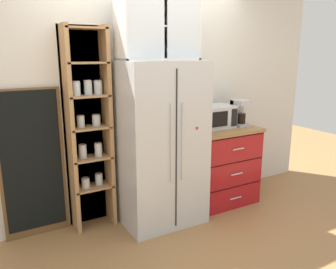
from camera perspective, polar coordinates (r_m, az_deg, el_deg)
The scene contains 11 objects.
ground_plane at distance 3.81m, azimuth -1.23°, elevation -14.07°, with size 10.52×10.52×0.00m, color #9E7042.
wall_back_cream at distance 3.76m, azimuth -4.25°, elevation 6.04°, with size 4.84×0.10×2.55m, color silver.
refrigerator at distance 3.50m, azimuth -1.42°, elevation -1.55°, with size 0.84×0.69×1.70m.
pantry_shelf_column at distance 3.46m, azimuth -13.44°, elevation 1.10°, with size 0.46×0.27×2.04m.
counter_cabinet at distance 4.11m, azimuth 8.89°, elevation -5.08°, with size 0.81×0.61×0.92m.
microwave at distance 3.94m, azimuth 7.81°, elevation 3.04°, with size 0.44×0.33×0.26m.
coffee_maker at distance 4.12m, azimuth 12.00°, elevation 3.69°, with size 0.17×0.20×0.31m.
mug_red at distance 3.97m, azimuth 9.18°, elevation 1.82°, with size 0.12×0.09×0.09m.
bottle_amber at distance 3.92m, azimuth 9.65°, elevation 2.56°, with size 0.07×0.07×0.25m.
upper_cabinet at distance 3.43m, azimuth -1.93°, elevation 17.73°, with size 0.81×0.32×0.63m.
chalkboard_menu at distance 3.47m, azimuth -22.08°, elevation -4.71°, with size 0.60×0.04×1.46m.
Camera 1 is at (-1.59, -2.97, 1.77)m, focal length 35.84 mm.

